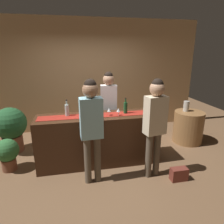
% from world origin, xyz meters
% --- Properties ---
extents(ground_plane, '(10.00, 10.00, 0.00)m').
position_xyz_m(ground_plane, '(0.00, 0.00, 0.00)').
color(ground_plane, brown).
extents(back_wall, '(6.00, 0.12, 2.90)m').
position_xyz_m(back_wall, '(0.00, 1.90, 1.45)').
color(back_wall, tan).
rests_on(back_wall, ground).
extents(bar_counter, '(2.24, 0.60, 0.95)m').
position_xyz_m(bar_counter, '(0.00, 0.00, 0.48)').
color(bar_counter, '#3D2314').
rests_on(bar_counter, ground).
extents(counter_runner_cloth, '(2.13, 0.28, 0.01)m').
position_xyz_m(counter_runner_cloth, '(0.00, 0.00, 0.96)').
color(counter_runner_cloth, maroon).
rests_on(counter_runner_cloth, bar_counter).
extents(wine_bottle_clear, '(0.07, 0.07, 0.30)m').
position_xyz_m(wine_bottle_clear, '(-0.54, 0.09, 1.07)').
color(wine_bottle_clear, '#B2C6C1').
rests_on(wine_bottle_clear, bar_counter).
extents(wine_bottle_green, '(0.07, 0.07, 0.30)m').
position_xyz_m(wine_bottle_green, '(0.53, 0.03, 1.07)').
color(wine_bottle_green, '#194723').
rests_on(wine_bottle_green, bar_counter).
extents(wine_glass_near_customer, '(0.07, 0.07, 0.14)m').
position_xyz_m(wine_glass_near_customer, '(-0.07, 0.03, 1.06)').
color(wine_glass_near_customer, silver).
rests_on(wine_glass_near_customer, bar_counter).
extents(wine_glass_mid_counter, '(0.07, 0.07, 0.14)m').
position_xyz_m(wine_glass_mid_counter, '(0.37, -0.09, 1.06)').
color(wine_glass_mid_counter, silver).
rests_on(wine_glass_mid_counter, bar_counter).
extents(wine_glass_far_end, '(0.07, 0.07, 0.14)m').
position_xyz_m(wine_glass_far_end, '(0.20, -0.05, 1.06)').
color(wine_glass_far_end, silver).
rests_on(wine_glass_far_end, bar_counter).
extents(bartender, '(0.37, 0.25, 1.68)m').
position_xyz_m(bartender, '(0.31, 0.58, 1.04)').
color(bartender, '#26262B').
rests_on(bartender, ground).
extents(customer_sipping, '(0.37, 0.26, 1.69)m').
position_xyz_m(customer_sipping, '(0.85, -0.63, 1.04)').
color(customer_sipping, brown).
rests_on(customer_sipping, ground).
extents(customer_browsing, '(0.35, 0.24, 1.70)m').
position_xyz_m(customer_browsing, '(-0.17, -0.59, 1.05)').
color(customer_browsing, brown).
rests_on(customer_browsing, ground).
extents(round_side_table, '(0.68, 0.68, 0.74)m').
position_xyz_m(round_side_table, '(2.21, 0.50, 0.37)').
color(round_side_table, olive).
rests_on(round_side_table, ground).
extents(vase_on_side_table, '(0.13, 0.13, 0.24)m').
position_xyz_m(vase_on_side_table, '(2.15, 0.58, 0.86)').
color(vase_on_side_table, '#B7B2A8').
rests_on(vase_on_side_table, round_side_table).
extents(potted_plant_tall, '(0.67, 0.67, 0.97)m').
position_xyz_m(potted_plant_tall, '(-1.74, 0.80, 0.56)').
color(potted_plant_tall, brown).
rests_on(potted_plant_tall, ground).
extents(potted_plant_small, '(0.41, 0.41, 0.60)m').
position_xyz_m(potted_plant_small, '(-1.63, 0.04, 0.35)').
color(potted_plant_small, brown).
rests_on(potted_plant_small, ground).
extents(handbag, '(0.28, 0.14, 0.22)m').
position_xyz_m(handbag, '(1.24, -0.85, 0.11)').
color(handbag, brown).
rests_on(handbag, ground).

